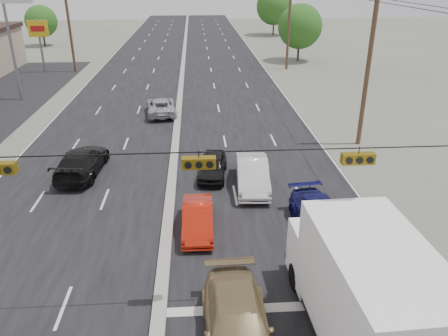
{
  "coord_description": "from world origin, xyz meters",
  "views": [
    {
      "loc": [
        1.45,
        -12.3,
        10.84
      ],
      "look_at": [
        2.72,
        6.71,
        2.2
      ],
      "focal_mm": 35.0,
      "sensor_mm": 36.0,
      "label": 1
    }
  ],
  "objects_px": {
    "tree_right_far": "(274,6)",
    "oncoming_near": "(82,162)",
    "tree_right_mid": "(300,26)",
    "red_sedan": "(198,219)",
    "utility_pole_left_c": "(69,26)",
    "utility_pole_right_c": "(289,25)",
    "black_suv": "(442,309)",
    "oncoming_far": "(161,106)",
    "queue_car_a": "(212,166)",
    "box_truck": "(363,291)",
    "queue_car_d": "(323,218)",
    "utility_pole_right_b": "(368,69)",
    "pole_sign_far": "(39,33)",
    "tan_sedan": "(237,326)",
    "queue_car_b": "(252,175)",
    "tree_left_far": "(41,21)"
  },
  "relations": [
    {
      "from": "utility_pole_right_b",
      "to": "box_truck",
      "type": "distance_m",
      "value": 18.55
    },
    {
      "from": "pole_sign_far",
      "to": "queue_car_d",
      "type": "xyz_separation_m",
      "value": [
        23.0,
        -35.74,
        -3.71
      ]
    },
    {
      "from": "box_truck",
      "to": "red_sedan",
      "type": "height_order",
      "value": "box_truck"
    },
    {
      "from": "tree_right_mid",
      "to": "red_sedan",
      "type": "height_order",
      "value": "tree_right_mid"
    },
    {
      "from": "tree_right_mid",
      "to": "black_suv",
      "type": "height_order",
      "value": "tree_right_mid"
    },
    {
      "from": "black_suv",
      "to": "oncoming_far",
      "type": "xyz_separation_m",
      "value": [
        -10.74,
        24.28,
        -0.03
      ]
    },
    {
      "from": "tree_right_far",
      "to": "utility_pole_right_c",
      "type": "bearing_deg",
      "value": -96.65
    },
    {
      "from": "black_suv",
      "to": "queue_car_d",
      "type": "height_order",
      "value": "black_suv"
    },
    {
      "from": "tree_left_far",
      "to": "oncoming_near",
      "type": "height_order",
      "value": "tree_left_far"
    },
    {
      "from": "tree_right_mid",
      "to": "red_sedan",
      "type": "relative_size",
      "value": 1.85
    },
    {
      "from": "tree_right_mid",
      "to": "oncoming_near",
      "type": "distance_m",
      "value": 39.48
    },
    {
      "from": "utility_pole_left_c",
      "to": "pole_sign_far",
      "type": "height_order",
      "value": "utility_pole_left_c"
    },
    {
      "from": "tree_left_far",
      "to": "black_suv",
      "type": "height_order",
      "value": "tree_left_far"
    },
    {
      "from": "box_truck",
      "to": "queue_car_b",
      "type": "relative_size",
      "value": 1.7
    },
    {
      "from": "queue_car_a",
      "to": "red_sedan",
      "type": "bearing_deg",
      "value": -91.85
    },
    {
      "from": "red_sedan",
      "to": "oncoming_near",
      "type": "relative_size",
      "value": 0.73
    },
    {
      "from": "pole_sign_far",
      "to": "red_sedan",
      "type": "relative_size",
      "value": 1.55
    },
    {
      "from": "utility_pole_right_c",
      "to": "black_suv",
      "type": "height_order",
      "value": "utility_pole_right_c"
    },
    {
      "from": "pole_sign_far",
      "to": "tan_sedan",
      "type": "distance_m",
      "value": 46.08
    },
    {
      "from": "red_sedan",
      "to": "tree_right_mid",
      "type": "bearing_deg",
      "value": 72.33
    },
    {
      "from": "utility_pole_right_c",
      "to": "tan_sedan",
      "type": "bearing_deg",
      "value": -103.32
    },
    {
      "from": "queue_car_a",
      "to": "box_truck",
      "type": "bearing_deg",
      "value": -65.28
    },
    {
      "from": "utility_pole_right_c",
      "to": "pole_sign_far",
      "type": "relative_size",
      "value": 1.67
    },
    {
      "from": "queue_car_d",
      "to": "utility_pole_right_b",
      "type": "bearing_deg",
      "value": 54.91
    },
    {
      "from": "tree_right_mid",
      "to": "queue_car_b",
      "type": "height_order",
      "value": "tree_right_mid"
    },
    {
      "from": "red_sedan",
      "to": "queue_car_d",
      "type": "relative_size",
      "value": 0.8
    },
    {
      "from": "tree_left_far",
      "to": "queue_car_d",
      "type": "height_order",
      "value": "tree_left_far"
    },
    {
      "from": "utility_pole_left_c",
      "to": "red_sedan",
      "type": "height_order",
      "value": "utility_pole_left_c"
    },
    {
      "from": "queue_car_a",
      "to": "queue_car_d",
      "type": "relative_size",
      "value": 0.79
    },
    {
      "from": "box_truck",
      "to": "queue_car_d",
      "type": "xyz_separation_m",
      "value": [
        0.7,
        6.48,
        -1.37
      ]
    },
    {
      "from": "pole_sign_far",
      "to": "box_truck",
      "type": "relative_size",
      "value": 0.74
    },
    {
      "from": "tree_right_mid",
      "to": "oncoming_far",
      "type": "bearing_deg",
      "value": -126.2
    },
    {
      "from": "utility_pole_left_c",
      "to": "utility_pole_right_c",
      "type": "bearing_deg",
      "value": 0.0
    },
    {
      "from": "red_sedan",
      "to": "black_suv",
      "type": "xyz_separation_m",
      "value": [
        7.94,
        -6.38,
        0.07
      ]
    },
    {
      "from": "utility_pole_right_b",
      "to": "oncoming_far",
      "type": "distance_m",
      "value": 16.45
    },
    {
      "from": "black_suv",
      "to": "oncoming_near",
      "type": "distance_m",
      "value": 19.49
    },
    {
      "from": "utility_pole_left_c",
      "to": "box_truck",
      "type": "xyz_separation_m",
      "value": [
        18.8,
        -42.22,
        -3.04
      ]
    },
    {
      "from": "red_sedan",
      "to": "tree_right_far",
      "type": "bearing_deg",
      "value": 78.37
    },
    {
      "from": "utility_pole_left_c",
      "to": "oncoming_near",
      "type": "xyz_separation_m",
      "value": [
        7.29,
        -28.73,
        -4.34
      ]
    },
    {
      "from": "tree_left_far",
      "to": "oncoming_near",
      "type": "xyz_separation_m",
      "value": [
        16.79,
        -48.73,
        -2.95
      ]
    },
    {
      "from": "utility_pole_right_b",
      "to": "tree_right_far",
      "type": "bearing_deg",
      "value": 86.36
    },
    {
      "from": "queue_car_d",
      "to": "queue_car_b",
      "type": "bearing_deg",
      "value": 111.38
    },
    {
      "from": "utility_pole_left_c",
      "to": "black_suv",
      "type": "relative_size",
      "value": 1.97
    },
    {
      "from": "utility_pole_right_b",
      "to": "pole_sign_far",
      "type": "relative_size",
      "value": 1.67
    },
    {
      "from": "pole_sign_far",
      "to": "queue_car_d",
      "type": "height_order",
      "value": "pole_sign_far"
    },
    {
      "from": "red_sedan",
      "to": "queue_car_d",
      "type": "xyz_separation_m",
      "value": [
        5.6,
        -0.43,
        0.06
      ]
    },
    {
      "from": "tree_right_far",
      "to": "oncoming_near",
      "type": "relative_size",
      "value": 1.55
    },
    {
      "from": "utility_pole_right_b",
      "to": "tree_right_mid",
      "type": "relative_size",
      "value": 1.4
    },
    {
      "from": "utility_pole_right_c",
      "to": "red_sedan",
      "type": "height_order",
      "value": "utility_pole_right_c"
    },
    {
      "from": "utility_pole_right_b",
      "to": "queue_car_a",
      "type": "height_order",
      "value": "utility_pole_right_b"
    }
  ]
}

